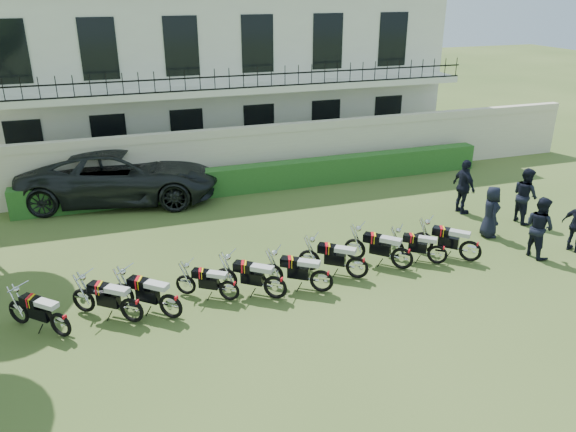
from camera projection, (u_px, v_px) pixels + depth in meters
name	position (u px, v px, depth m)	size (l,w,h in m)	color
ground	(310.00, 280.00, 14.92)	(100.00, 100.00, 0.00)	#384F1F
perimeter_wall	(236.00, 157.00, 21.47)	(30.00, 0.35, 2.30)	beige
hedge	(267.00, 177.00, 21.32)	(18.00, 0.60, 1.00)	#234C1B
building	(203.00, 68.00, 25.71)	(20.40, 9.60, 7.40)	silver
motorcycle_0	(60.00, 319.00, 12.32)	(1.42, 1.33, 1.01)	black
motorcycle_1	(131.00, 304.00, 12.85)	(1.59, 1.26, 1.06)	black
motorcycle_2	(170.00, 300.00, 13.00)	(1.56, 1.37, 1.08)	black
motorcycle_3	(229.00, 286.00, 13.77)	(1.46, 1.00, 0.92)	black
motorcycle_4	(275.00, 282.00, 13.82)	(1.61, 1.26, 1.06)	black
motorcycle_5	(322.00, 276.00, 14.13)	(1.64, 1.16, 1.05)	black
motorcycle_6	(357.00, 262.00, 14.79)	(1.60, 1.26, 1.06)	black
motorcycle_7	(403.00, 253.00, 15.27)	(1.50, 1.46, 1.09)	black
motorcycle_8	(438.00, 250.00, 15.58)	(1.43, 1.15, 0.96)	black
motorcycle_9	(471.00, 246.00, 15.70)	(1.45, 1.47, 1.08)	black
suv	(121.00, 175.00, 20.13)	(3.16, 6.85, 1.90)	black
officer_1	(539.00, 227.00, 15.93)	(0.87, 0.68, 1.80)	black
officer_3	(491.00, 212.00, 17.23)	(0.79, 0.52, 1.62)	black
officer_4	(525.00, 195.00, 18.25)	(0.89, 0.70, 1.84)	black
officer_5	(464.00, 187.00, 18.95)	(1.10, 0.46, 1.88)	black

